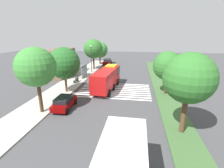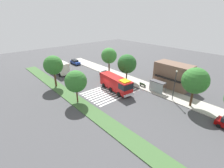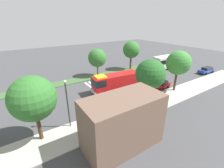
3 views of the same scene
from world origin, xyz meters
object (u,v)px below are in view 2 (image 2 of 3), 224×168
object	(u,v)px
parked_car_west	(75,62)
median_tree_far_west	(53,65)
sidewalk_tree_far_west	(109,56)
sidewalk_tree_east	(195,81)
transit_bus	(58,66)
sidewalk_tree_west	(127,64)
bus_stop_shelter	(157,85)
fire_truck	(116,83)
parked_car_mid	(107,75)
bench_near_shelter	(143,85)
median_tree_west	(76,81)
street_lamp	(175,83)

from	to	relation	value
parked_car_west	median_tree_far_west	xyz separation A→B (m)	(14.34, -13.37, 4.61)
sidewalk_tree_far_west	sidewalk_tree_east	distance (m)	24.33
parked_car_west	transit_bus	bearing A→B (deg)	-57.97
parked_car_west	sidewalk_tree_west	bearing A→B (deg)	7.72
sidewalk_tree_far_west	median_tree_far_west	xyz separation A→B (m)	(-1.80, -15.57, -0.12)
bus_stop_shelter	sidewalk_tree_east	xyz separation A→B (m)	(8.00, -0.28, 3.46)
fire_truck	sidewalk_tree_east	bearing A→B (deg)	28.68
parked_car_mid	bench_near_shelter	distance (m)	11.13
parked_car_west	bus_stop_shelter	world-z (taller)	bus_stop_shelter
parked_car_mid	bus_stop_shelter	world-z (taller)	bus_stop_shelter
sidewalk_tree_far_west	median_tree_west	xyz separation A→B (m)	(8.51, -15.57, -1.04)
sidewalk_tree_west	median_tree_west	world-z (taller)	sidewalk_tree_west
sidewalk_tree_west	sidewalk_tree_far_west	bearing A→B (deg)	180.00
fire_truck	parked_car_mid	bearing A→B (deg)	160.17
transit_bus	bus_stop_shelter	bearing A→B (deg)	-158.12
fire_truck	parked_car_west	bearing A→B (deg)	176.80
bench_near_shelter	parked_car_west	bearing A→B (deg)	-174.97
transit_bus	sidewalk_tree_far_west	size ratio (longest dim) A/B	1.34
parked_car_west	bench_near_shelter	bearing A→B (deg)	7.36
transit_bus	sidewalk_tree_far_west	world-z (taller)	sidewalk_tree_far_west
sidewalk_tree_far_west	median_tree_far_west	world-z (taller)	sidewalk_tree_far_west
parked_car_mid	sidewalk_tree_west	xyz separation A→B (m)	(5.62, 2.20, 3.90)
sidewalk_tree_east	median_tree_far_west	distance (m)	30.42
bench_near_shelter	street_lamp	world-z (taller)	street_lamp
parked_car_west	bench_near_shelter	xyz separation A→B (m)	(28.47, 2.51, -0.24)
sidewalk_tree_far_west	median_tree_west	size ratio (longest dim) A/B	1.17
parked_car_mid	sidewalk_tree_east	size ratio (longest dim) A/B	0.56
parked_car_west	sidewalk_tree_east	bearing A→B (deg)	5.43
sidewalk_tree_far_west	sidewalk_tree_west	distance (m)	7.17
sidewalk_tree_far_west	sidewalk_tree_west	world-z (taller)	sidewalk_tree_far_west
sidewalk_tree_west	street_lamp	bearing A→B (deg)	-1.68
fire_truck	median_tree_west	bearing A→B (deg)	-92.96
sidewalk_tree_far_west	median_tree_west	distance (m)	17.77
transit_bus	median_tree_west	xyz separation A→B (m)	(19.92, -5.09, 2.35)
bench_near_shelter	transit_bus	bearing A→B (deg)	-155.58
street_lamp	median_tree_west	world-z (taller)	median_tree_west
street_lamp	median_tree_far_west	size ratio (longest dim) A/B	0.84
parked_car_mid	bench_near_shelter	xyz separation A→B (m)	(10.84, 2.51, -0.25)
parked_car_west	street_lamp	world-z (taller)	street_lamp
sidewalk_tree_east	median_tree_west	xyz separation A→B (m)	(-15.82, -15.57, -0.82)
bench_near_shelter	median_tree_west	world-z (taller)	median_tree_west
fire_truck	transit_bus	bearing A→B (deg)	-163.12
bus_stop_shelter	median_tree_far_west	bearing A→B (deg)	-138.84
parked_car_west	sidewalk_tree_east	world-z (taller)	sidewalk_tree_east
fire_truck	street_lamp	bearing A→B (deg)	33.53
bench_near_shelter	sidewalk_tree_west	xyz separation A→B (m)	(-5.21, -0.31, 4.15)
sidewalk_tree_far_west	sidewalk_tree_east	xyz separation A→B (m)	(24.33, -0.00, -0.21)
street_lamp	bus_stop_shelter	bearing A→B (deg)	171.22
parked_car_mid	sidewalk_tree_east	bearing A→B (deg)	4.07
fire_truck	sidewalk_tree_west	xyz separation A→B (m)	(-2.78, 6.18, 2.76)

